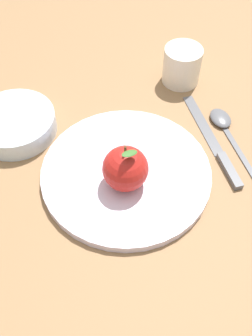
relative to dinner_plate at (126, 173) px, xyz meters
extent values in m
plane|color=olive|center=(-0.01, 0.01, -0.01)|extent=(2.40, 2.40, 0.00)
cylinder|color=silver|center=(0.00, 0.00, 0.00)|extent=(0.27, 0.27, 0.01)
torus|color=silver|center=(0.00, 0.00, 0.00)|extent=(0.27, 0.27, 0.01)
sphere|color=#B21E19|center=(0.02, -0.01, 0.04)|extent=(0.07, 0.07, 0.07)
cylinder|color=#4C3319|center=(0.02, -0.01, 0.08)|extent=(0.00, 0.00, 0.02)
ellipsoid|color=#386628|center=(0.03, -0.01, 0.08)|extent=(0.01, 0.02, 0.01)
cylinder|color=silver|center=(-0.19, -0.10, 0.01)|extent=(0.14, 0.14, 0.03)
torus|color=silver|center=(-0.19, -0.10, 0.02)|extent=(0.14, 0.14, 0.01)
cylinder|color=#9FABB3|center=(-0.19, -0.10, 0.02)|extent=(0.11, 0.11, 0.01)
cylinder|color=silver|center=(-0.13, 0.22, 0.03)|extent=(0.07, 0.07, 0.07)
torus|color=silver|center=(-0.13, 0.22, 0.06)|extent=(0.07, 0.07, 0.01)
cylinder|color=#A0998B|center=(-0.13, 0.22, 0.06)|extent=(0.06, 0.06, 0.01)
cube|color=#59595E|center=(-0.02, 0.17, -0.01)|extent=(0.15, 0.06, 0.00)
cube|color=#59595E|center=(0.09, 0.14, 0.00)|extent=(0.07, 0.04, 0.01)
ellipsoid|color=#59595E|center=(-0.01, 0.21, 0.00)|extent=(0.06, 0.05, 0.01)
cube|color=#59595E|center=(0.07, 0.18, -0.01)|extent=(0.12, 0.05, 0.01)
camera|label=1|loc=(0.30, -0.20, 0.49)|focal=41.57mm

